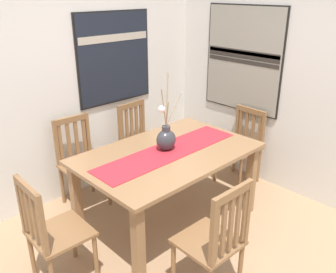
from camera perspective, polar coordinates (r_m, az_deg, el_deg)
The scene contains 12 objects.
wall_back at distance 3.88m, azimuth -16.92°, elevation 9.35°, with size 6.40×0.12×2.70m, color silver.
wall_side at distance 3.97m, azimuth 22.74°, elevation 8.87°, with size 0.12×6.40×2.70m, color silver.
dining_table at distance 3.35m, azimuth 0.02°, elevation -4.13°, with size 1.64×1.04×0.78m.
table_runner at distance 3.30m, azimuth 0.02°, elevation -2.36°, with size 1.51×0.36×0.01m, color #B7232D.
centerpiece_vase at distance 3.29m, azimuth -0.33°, elevation -0.21°, with size 0.24×0.18×0.71m.
chair_0 at distance 3.89m, azimuth -13.74°, elevation -3.81°, with size 0.44×0.44×0.95m.
chair_1 at distance 4.30m, azimuth 11.61°, elevation -1.22°, with size 0.43×0.43×0.89m.
chair_2 at distance 2.70m, azimuth 7.53°, elevation -15.88°, with size 0.43×0.43×0.97m.
chair_3 at distance 2.91m, azimuth -17.89°, elevation -14.17°, with size 0.43×0.43×0.94m.
chair_4 at distance 4.27m, azimuth -4.56°, elevation -0.70°, with size 0.44×0.44×0.94m.
painting_on_back_wall at distance 4.14m, azimuth -8.52°, elevation 12.25°, with size 0.96×0.05×1.00m.
painting_on_side_wall at distance 4.31m, azimuth 11.84°, elevation 11.88°, with size 0.05×1.02×1.20m.
Camera 1 is at (-1.71, -1.52, 2.17)m, focal length 38.39 mm.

